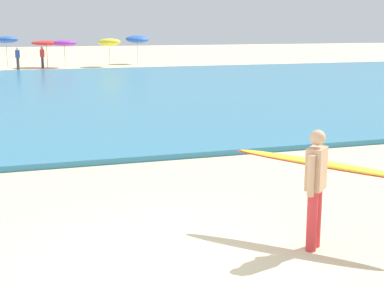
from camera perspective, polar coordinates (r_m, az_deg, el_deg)
The scene contains 10 objects.
ground_plane at distance 7.84m, azimuth -1.87°, elevation -11.86°, with size 160.00×160.00×0.00m, color beige.
sea at distance 26.92m, azimuth -13.89°, elevation 4.90°, with size 120.00×28.00×0.14m, color teal.
surfer_with_board at distance 8.43m, azimuth 12.76°, elevation -2.99°, with size 2.19×2.35×1.73m.
beach_umbrella_3 at distance 46.27m, azimuth -18.05°, elevation 9.85°, with size 1.86×1.88×2.34m.
beach_umbrella_4 at distance 44.66m, azimuth -14.31°, elevation 9.72°, with size 2.21×2.22×1.99m.
beach_umbrella_5 at distance 44.26m, azimuth -12.61°, elevation 9.79°, with size 1.88×1.89×2.07m.
beach_umbrella_6 at distance 44.71m, azimuth -8.25°, elevation 9.99°, with size 1.75×1.79×2.19m.
beach_umbrella_7 at distance 47.68m, azimuth -5.47°, elevation 10.35°, with size 1.90×1.94×2.35m.
beachgoer_near_row_mid at distance 42.86m, azimuth -16.98°, elevation 8.22°, with size 0.32×0.20×1.58m.
beachgoer_near_row_right at distance 43.74m, azimuth -14.70°, elevation 8.41°, with size 0.32×0.20×1.58m.
Camera 1 is at (-2.01, -6.89, 3.14)m, focal length 53.52 mm.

